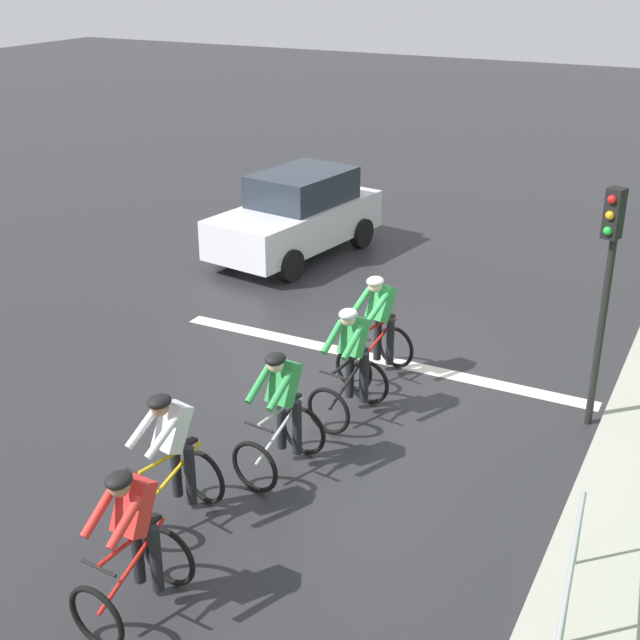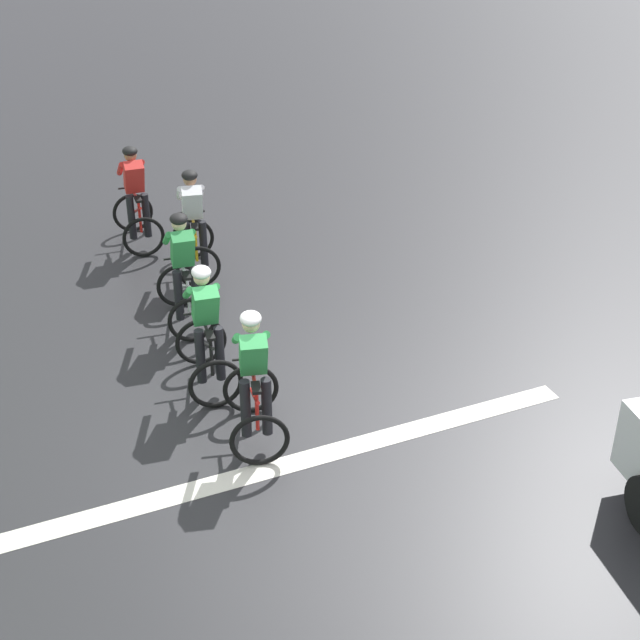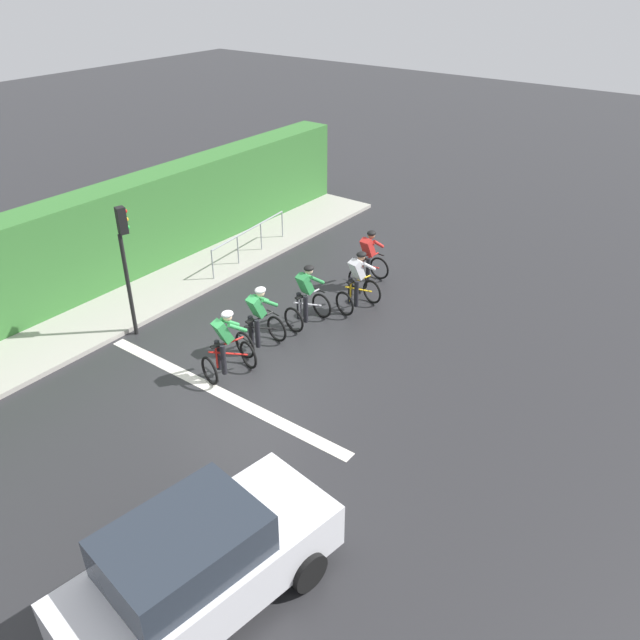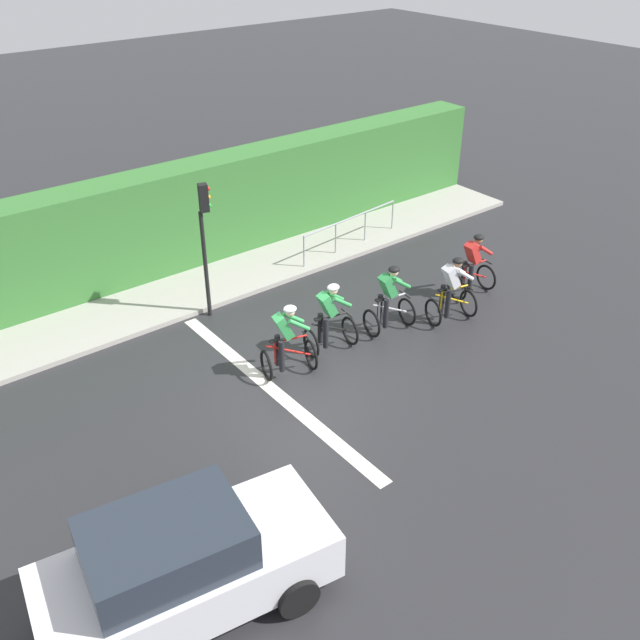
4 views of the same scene
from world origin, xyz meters
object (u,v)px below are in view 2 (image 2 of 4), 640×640
object	(u,v)px
cyclist_second	(194,226)
cyclist_trailing	(254,383)
cyclist_mid	(184,274)
cyclist_fourth	(207,333)
cyclist_lead	(136,200)

from	to	relation	value
cyclist_second	cyclist_trailing	distance (m)	4.38
cyclist_second	cyclist_mid	distance (m)	1.57
cyclist_fourth	cyclist_trailing	world-z (taller)	same
cyclist_fourth	cyclist_mid	bearing A→B (deg)	83.29
cyclist_mid	cyclist_second	bearing A→B (deg)	68.23
cyclist_second	cyclist_trailing	xyz separation A→B (m)	(-0.62, -4.34, 0.00)
cyclist_second	cyclist_trailing	world-z (taller)	same
cyclist_mid	cyclist_trailing	xyz separation A→B (m)	(-0.03, -2.88, 0.00)
cyclist_mid	cyclist_fourth	world-z (taller)	same
cyclist_lead	cyclist_mid	bearing A→B (deg)	-90.63
cyclist_fourth	cyclist_trailing	size ratio (longest dim) A/B	1.00
cyclist_mid	cyclist_trailing	bearing A→B (deg)	-90.65
cyclist_second	cyclist_fourth	xyz separation A→B (m)	(-0.77, -3.07, 0.00)
cyclist_lead	cyclist_trailing	bearing A→B (deg)	-90.64
cyclist_mid	cyclist_lead	bearing A→B (deg)	89.37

